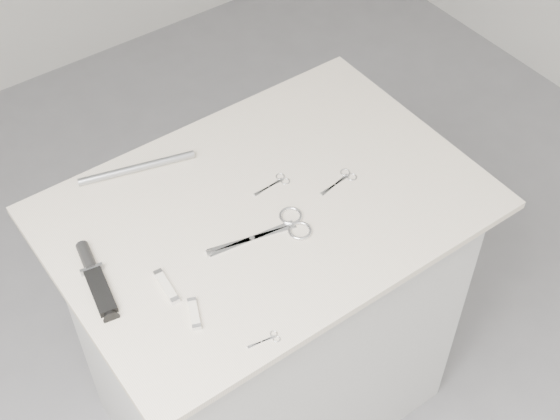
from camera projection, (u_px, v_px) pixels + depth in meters
ground at (270, 400)px, 2.51m from camera, size 4.00×4.00×0.01m
plinth at (269, 319)px, 2.17m from camera, size 0.90×0.60×0.90m
display_board at (267, 208)px, 1.83m from camera, size 1.00×0.70×0.02m
large_shears at (280, 229)px, 1.77m from camera, size 0.24×0.11×0.01m
embroidery_scissors_a at (342, 179)px, 1.88m from camera, size 0.11×0.05×0.00m
embroidery_scissors_b at (276, 183)px, 1.87m from camera, size 0.10×0.04×0.00m
tiny_scissors at (268, 339)px, 1.57m from camera, size 0.07×0.03×0.00m
sheathed_knife at (94, 275)px, 1.68m from camera, size 0.07×0.21×0.03m
pocket_knife_a at (166, 286)px, 1.66m from camera, size 0.03×0.10×0.01m
pocket_knife_b at (194, 314)px, 1.61m from camera, size 0.05×0.08×0.01m
metal_rail at (137, 168)px, 1.90m from camera, size 0.28×0.10×0.02m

